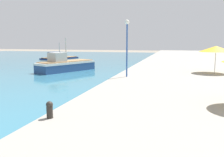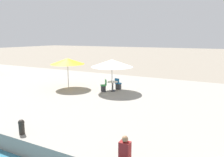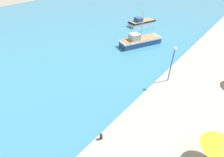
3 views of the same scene
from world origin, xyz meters
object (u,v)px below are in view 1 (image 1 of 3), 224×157
Objects in this scene: fishing_boat_near at (65,65)px; cafe_umbrella_striped at (216,49)px; fishing_boat_mid at (59,59)px; mooring_bollard at (50,109)px; lamppost at (127,38)px.

cafe_umbrella_striped is at bearing 13.46° from fishing_boat_near.
fishing_boat_near is 2.66× the size of cafe_umbrella_striped.
mooring_bollard is (13.90, -28.77, 0.43)m from fishing_boat_mid.
mooring_bollard is at bearing -93.28° from lamppost.
lamppost is (14.56, -17.19, 3.18)m from fishing_boat_mid.
fishing_boat_mid is 2.28× the size of cafe_umbrella_striped.
mooring_bollard is at bearing -116.34° from cafe_umbrella_striped.
mooring_bollard is (-7.99, -16.14, -1.83)m from cafe_umbrella_striped.
fishing_boat_near is at bearing 168.56° from cafe_umbrella_striped.
lamppost is (0.66, 11.58, 2.74)m from mooring_bollard.
cafe_umbrella_striped is 0.65× the size of lamppost.
cafe_umbrella_striped is at bearing 63.66° from mooring_bollard.
fishing_boat_mid is at bearing 145.20° from fishing_boat_near.
mooring_bollard is at bearing -41.60° from fishing_boat_near.
cafe_umbrella_striped is 18.10m from mooring_bollard.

